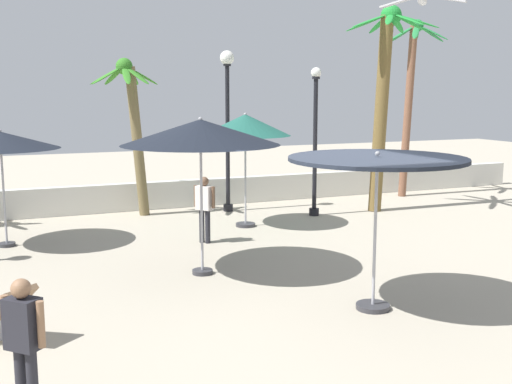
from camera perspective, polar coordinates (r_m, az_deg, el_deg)
name	(u,v)px	position (r m, az deg, el deg)	size (l,w,h in m)	color
ground_plane	(336,308)	(10.38, 7.30, -10.43)	(56.00, 56.00, 0.00)	#B2A893
boundary_wall	(176,194)	(19.01, -7.27, -0.18)	(25.20, 0.30, 0.81)	silver
patio_umbrella_0	(377,167)	(9.91, 10.96, 2.23)	(2.77, 2.77, 2.55)	#333338
patio_umbrella_1	(0,141)	(14.93, -22.24, 4.33)	(2.57, 2.57, 2.64)	#333338
patio_umbrella_2	(245,126)	(15.93, -0.98, 6.05)	(2.32, 2.32, 2.93)	#333338
patio_umbrella_3	(201,133)	(11.69, -5.07, 5.40)	(2.98, 2.98, 3.00)	#333338
palm_tree_0	(410,89)	(21.33, 13.87, 9.09)	(2.06, 1.83, 5.76)	brown
palm_tree_1	(133,118)	(17.67, -11.15, 6.65)	(1.92, 1.89, 4.36)	brown
palm_tree_3	(384,86)	(18.47, 11.57, 9.46)	(2.69, 2.69, 5.87)	brown
lamp_post_0	(315,138)	(17.48, 5.40, 4.89)	(0.29, 0.29, 4.11)	black
lamp_post_1	(227,108)	(18.03, -2.62, 7.60)	(0.41, 0.41, 4.60)	black
guest_1	(24,335)	(7.19, -20.37, -12.13)	(0.42, 0.43, 1.54)	#26262D
guest_2	(204,203)	(14.39, -4.71, -1.04)	(0.41, 0.45, 1.54)	#26262D
seagull_1	(422,0)	(9.79, 14.87, 16.51)	(0.91, 1.03, 0.17)	white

